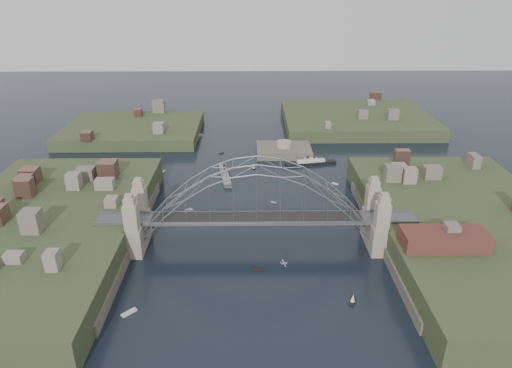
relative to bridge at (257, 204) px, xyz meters
The scene contains 23 objects.
ground 12.32m from the bridge, ahead, with size 500.00×500.00×0.00m, color black.
bridge is the anchor object (origin of this frame).
shore_west 58.25m from the bridge, behind, with size 50.50×90.00×12.00m.
shore_east 58.25m from the bridge, ahead, with size 50.50×90.00×12.00m.
headland_nw 110.41m from the bridge, 120.07° to the left, with size 60.00×45.00×9.00m, color #354023.
headland_ne 121.38m from the bridge, 65.56° to the left, with size 70.00×55.00×9.50m, color #354023.
fort_island 72.14m from the bridge, 80.27° to the left, with size 22.00×16.00×9.40m.
wharf_shed 46.23m from the bridge, 17.65° to the right, with size 20.00×8.00×4.00m, color #592D26.
finger_pier 49.40m from the bridge, 35.68° to the right, with size 4.00×22.00×1.40m, color #49494C.
naval_cruiser_near 49.33m from the bridge, 103.25° to the left, with size 5.67×20.08×5.97m.
naval_cruiser_far 92.80m from the bridge, 107.40° to the left, with size 7.99×13.21×4.68m.
ocean_liner 63.06m from the bridge, 69.60° to the left, with size 19.97×6.40×4.87m.
aeroplane 20.65m from the bridge, 73.08° to the right, with size 1.58×2.84×0.42m.
small_boat_a 31.29m from the bridge, 136.44° to the left, with size 2.78×2.30×1.43m.
small_boat_b 28.61m from the bridge, 77.15° to the left, with size 2.08×1.51×0.45m.
small_boat_c 17.06m from the bridge, 90.54° to the right, with size 3.28×1.20×0.45m.
small_boat_d 49.96m from the bridge, 54.70° to the left, with size 2.44×2.16×0.45m.
small_boat_e 62.37m from the bridge, 123.85° to the left, with size 1.86×3.42×0.45m.
small_boat_f 55.19m from the bridge, 90.62° to the left, with size 1.59×1.67×2.38m.
small_boat_g 34.22m from the bridge, 49.09° to the right, with size 2.06×3.30×2.38m.
small_boat_h 72.88m from the bridge, 100.86° to the left, with size 1.80×1.60×0.45m.
small_boat_i 37.65m from the bridge, 20.85° to the left, with size 2.67×1.05×2.38m.
small_boat_j 41.05m from the bridge, 135.57° to the right, with size 3.28×3.26×0.45m.
Camera 1 is at (-1.47, -107.26, 66.64)m, focal length 32.45 mm.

